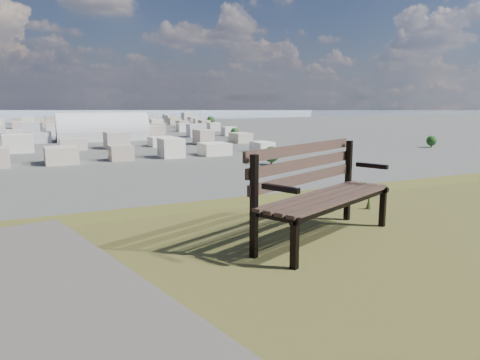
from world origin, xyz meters
TOP-DOWN VIEW (x-y plane):
  - park_bench at (1.05, 2.43)m, footprint 1.89×1.26m
  - arena at (48.14, 301.12)m, footprint 55.41×25.30m
  - city_blocks at (0.00, 394.44)m, footprint 395.00×361.00m
  - bay_water at (0.00, 900.00)m, footprint 2400.00×700.00m

SIDE VIEW (x-z plane):
  - bay_water at x=0.00m, z-range -0.06..0.06m
  - city_blocks at x=0.00m, z-range 0.00..7.00m
  - arena at x=48.14m, z-range -6.08..16.93m
  - park_bench at x=1.05m, z-range 25.06..26.01m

